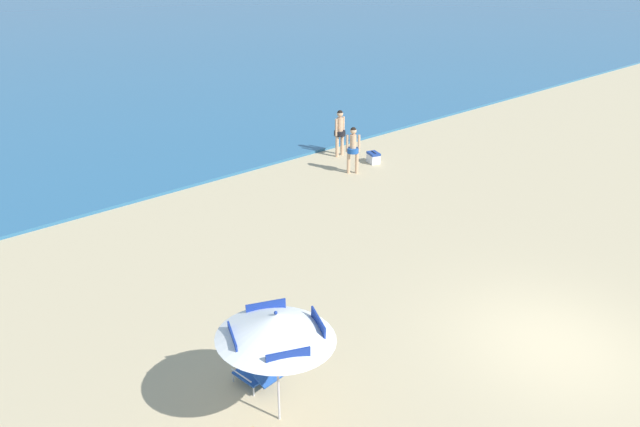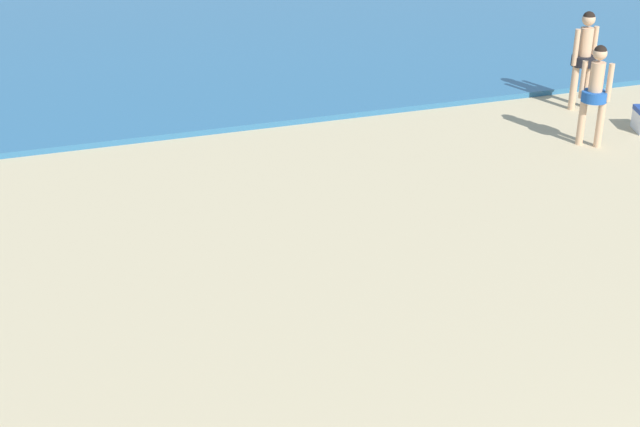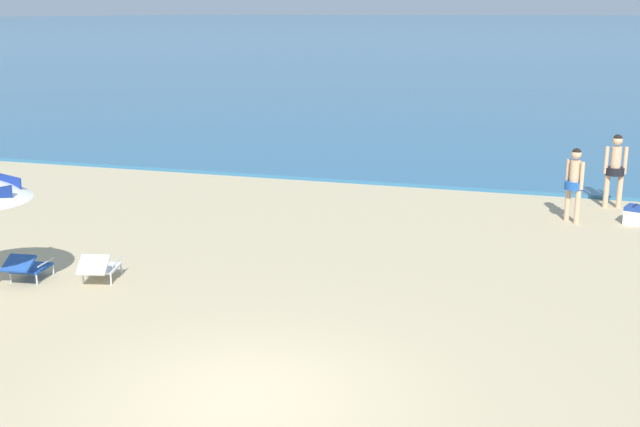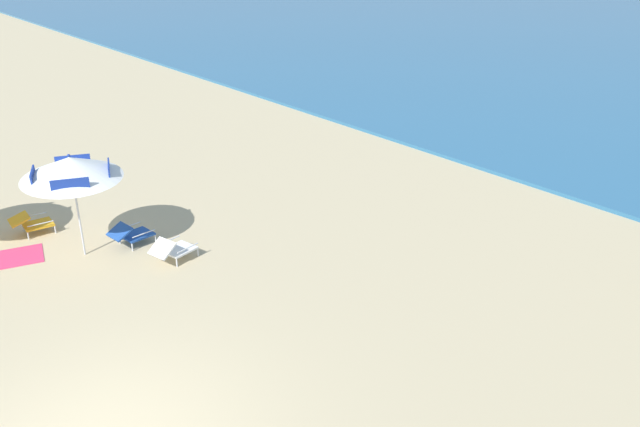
# 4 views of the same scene
# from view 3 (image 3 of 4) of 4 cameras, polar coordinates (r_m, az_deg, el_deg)

# --- Properties ---
(ground_plane) EXTENTS (800.00, 800.00, 0.00)m
(ground_plane) POSITION_cam_3_polar(r_m,az_deg,el_deg) (9.99, -5.44, -13.04)
(ground_plane) COLOR tan
(ocean_water) EXTENTS (800.00, 800.00, 0.10)m
(ocean_water) POSITION_cam_3_polar(r_m,az_deg,el_deg) (420.61, 17.07, 13.09)
(ocean_water) COLOR #2D668E
(ocean_water) RESTS_ON ground
(lounge_chair_beside_umbrella) EXTENTS (0.72, 0.99, 0.53)m
(lounge_chair_beside_umbrella) POSITION_cam_3_polar(r_m,az_deg,el_deg) (14.35, -15.52, -3.71)
(lounge_chair_beside_umbrella) COLOR white
(lounge_chair_beside_umbrella) RESTS_ON ground
(lounge_chair_facing_sea) EXTENTS (0.64, 0.94, 0.52)m
(lounge_chair_facing_sea) POSITION_cam_3_polar(r_m,az_deg,el_deg) (14.75, -20.20, -3.56)
(lounge_chair_facing_sea) COLOR #1E4799
(lounge_chair_facing_sea) RESTS_ON ground
(person_standing_near_shore) EXTENTS (0.52, 0.43, 1.76)m
(person_standing_near_shore) POSITION_cam_3_polar(r_m,az_deg,el_deg) (20.12, 20.36, 3.23)
(person_standing_near_shore) COLOR #D8A87F
(person_standing_near_shore) RESTS_ON ground
(person_standing_beside) EXTENTS (0.41, 0.41, 1.66)m
(person_standing_beside) POSITION_cam_3_polar(r_m,az_deg,el_deg) (18.43, 17.73, 2.32)
(person_standing_beside) COLOR #D8A87F
(person_standing_beside) RESTS_ON ground
(cooler_box) EXTENTS (0.48, 0.58, 0.43)m
(cooler_box) POSITION_cam_3_polar(r_m,az_deg,el_deg) (18.92, 21.52, -0.07)
(cooler_box) COLOR white
(cooler_box) RESTS_ON ground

